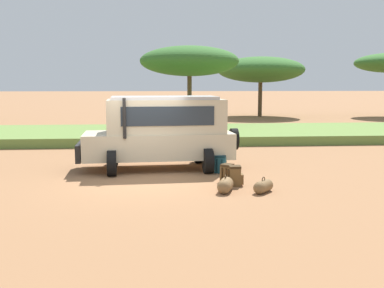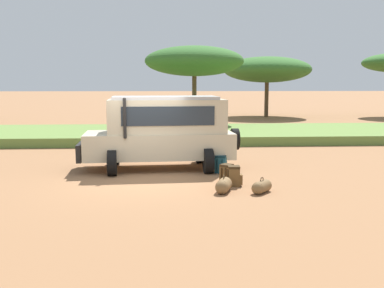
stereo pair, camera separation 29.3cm
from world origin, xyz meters
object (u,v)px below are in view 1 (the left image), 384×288
(backpack_cluster_center, at_px, (235,176))
(acacia_tree_centre_back, at_px, (261,70))
(safari_vehicle, at_px, (162,131))
(duffel_bag_low_black_case, at_px, (263,186))
(acacia_tree_left_mid, at_px, (189,61))
(backpack_near_rear_wheel, at_px, (221,164))
(backpack_beside_front_wheel, at_px, (227,173))
(duffel_bag_soft_canvas, at_px, (225,185))

(backpack_cluster_center, relative_size, acacia_tree_centre_back, 0.08)
(safari_vehicle, xyz_separation_m, duffel_bag_low_black_case, (2.62, -3.57, -1.13))
(safari_vehicle, bearing_deg, acacia_tree_left_mid, 81.40)
(backpack_near_rear_wheel, bearing_deg, duffel_bag_low_black_case, -74.84)
(backpack_beside_front_wheel, height_order, backpack_cluster_center, backpack_cluster_center)
(acacia_tree_centre_back, bearing_deg, backpack_near_rear_wheel, -106.06)
(safari_vehicle, bearing_deg, backpack_near_rear_wheel, -23.94)
(safari_vehicle, distance_m, acacia_tree_centre_back, 25.20)
(safari_vehicle, bearing_deg, duffel_bag_soft_canvas, -64.54)
(safari_vehicle, xyz_separation_m, backpack_beside_front_wheel, (1.89, -2.13, -1.04))
(acacia_tree_centre_back, bearing_deg, duffel_bag_low_black_case, -103.02)
(duffel_bag_low_black_case, distance_m, duffel_bag_soft_canvas, 1.00)
(safari_vehicle, distance_m, backpack_near_rear_wheel, 2.29)
(duffel_bag_soft_canvas, bearing_deg, backpack_cluster_center, 60.65)
(safari_vehicle, relative_size, acacia_tree_centre_back, 0.72)
(duffel_bag_low_black_case, distance_m, acacia_tree_centre_back, 27.98)
(safari_vehicle, distance_m, acacia_tree_left_mid, 13.02)
(acacia_tree_left_mid, bearing_deg, acacia_tree_centre_back, 57.39)
(acacia_tree_centre_back, bearing_deg, acacia_tree_left_mid, -122.61)
(backpack_near_rear_wheel, xyz_separation_m, duffel_bag_soft_canvas, (-0.25, -2.59, -0.10))
(backpack_beside_front_wheel, distance_m, backpack_near_rear_wheel, 1.30)
(safari_vehicle, relative_size, acacia_tree_left_mid, 0.90)
(backpack_cluster_center, bearing_deg, backpack_beside_front_wheel, 101.77)
(acacia_tree_left_mid, bearing_deg, backpack_beside_front_wheel, -90.03)
(duffel_bag_soft_canvas, xyz_separation_m, acacia_tree_centre_back, (7.23, 26.85, 3.86))
(backpack_beside_front_wheel, distance_m, duffel_bag_soft_canvas, 1.32)
(backpack_near_rear_wheel, xyz_separation_m, duffel_bag_low_black_case, (0.74, -2.74, -0.11))
(acacia_tree_left_mid, xyz_separation_m, acacia_tree_centre_back, (6.96, 10.89, -0.16))
(acacia_tree_left_mid, bearing_deg, duffel_bag_soft_canvas, -90.96)
(duffel_bag_soft_canvas, bearing_deg, duffel_bag_low_black_case, -8.41)
(backpack_cluster_center, height_order, duffel_bag_low_black_case, backpack_cluster_center)
(acacia_tree_left_mid, relative_size, acacia_tree_centre_back, 0.80)
(backpack_beside_front_wheel, bearing_deg, duffel_bag_soft_canvas, -101.39)
(duffel_bag_soft_canvas, distance_m, acacia_tree_left_mid, 16.47)
(safari_vehicle, height_order, duffel_bag_low_black_case, safari_vehicle)
(backpack_beside_front_wheel, relative_size, acacia_tree_left_mid, 0.09)
(acacia_tree_centre_back, bearing_deg, backpack_cluster_center, -104.66)
(duffel_bag_soft_canvas, xyz_separation_m, acacia_tree_left_mid, (0.27, 15.97, 4.02))
(backpack_beside_front_wheel, xyz_separation_m, backpack_near_rear_wheel, (-0.01, 1.30, 0.02))
(backpack_near_rear_wheel, distance_m, acacia_tree_centre_back, 25.53)
(acacia_tree_centre_back, bearing_deg, duffel_bag_soft_canvas, -105.07)
(backpack_beside_front_wheel, xyz_separation_m, duffel_bag_low_black_case, (0.73, -1.44, -0.09))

